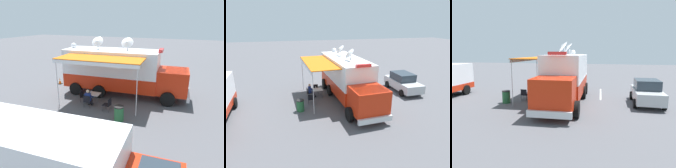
% 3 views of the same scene
% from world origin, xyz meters
% --- Properties ---
extents(ground_plane, '(100.00, 100.00, 0.00)m').
position_xyz_m(ground_plane, '(0.00, 0.00, 0.00)').
color(ground_plane, '#515156').
extents(lot_stripe, '(0.43, 4.80, 0.01)m').
position_xyz_m(lot_stripe, '(-2.40, -2.85, 0.00)').
color(lot_stripe, silver).
rests_on(lot_stripe, ground).
extents(command_truck, '(5.35, 9.63, 4.53)m').
position_xyz_m(command_truck, '(-0.02, 0.75, 1.95)').
color(command_truck, red).
rests_on(command_truck, ground).
extents(folding_table, '(0.85, 0.85, 0.73)m').
position_xyz_m(folding_table, '(2.41, -0.31, 0.67)').
color(folding_table, silver).
rests_on(folding_table, ground).
extents(water_bottle, '(0.07, 0.07, 0.22)m').
position_xyz_m(water_bottle, '(2.55, -0.48, 0.83)').
color(water_bottle, silver).
rests_on(water_bottle, folding_table).
extents(folding_chair_at_table, '(0.51, 0.51, 0.87)m').
position_xyz_m(folding_chair_at_table, '(3.21, -0.41, 0.51)').
color(folding_chair_at_table, black).
rests_on(folding_chair_at_table, ground).
extents(folding_chair_beside_table, '(0.51, 0.51, 0.87)m').
position_xyz_m(folding_chair_beside_table, '(2.48, -1.16, 0.51)').
color(folding_chair_beside_table, black).
rests_on(folding_chair_beside_table, ground).
extents(folding_chair_spare_by_truck, '(0.50, 0.50, 0.87)m').
position_xyz_m(folding_chair_spare_by_truck, '(3.16, 1.08, 0.51)').
color(folding_chair_spare_by_truck, black).
rests_on(folding_chair_spare_by_truck, ground).
extents(seated_responder, '(0.68, 0.58, 1.25)m').
position_xyz_m(seated_responder, '(3.02, -0.42, 0.65)').
color(seated_responder, navy).
rests_on(seated_responder, ground).
extents(trash_bin, '(0.57, 0.57, 0.91)m').
position_xyz_m(trash_bin, '(4.09, 2.18, 0.46)').
color(trash_bin, '#235B33').
rests_on(trash_bin, ground).
extents(traffic_cone, '(0.36, 0.36, 0.58)m').
position_xyz_m(traffic_cone, '(-0.36, -5.30, 0.28)').
color(traffic_cone, black).
rests_on(traffic_cone, ground).
extents(support_truck, '(2.66, 6.92, 2.70)m').
position_xyz_m(support_truck, '(9.99, 2.35, 1.39)').
color(support_truck, white).
rests_on(support_truck, ground).
extents(car_behind_truck, '(2.07, 4.23, 1.76)m').
position_xyz_m(car_behind_truck, '(-5.82, 0.06, 0.88)').
color(car_behind_truck, '#B2B5BA').
rests_on(car_behind_truck, ground).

